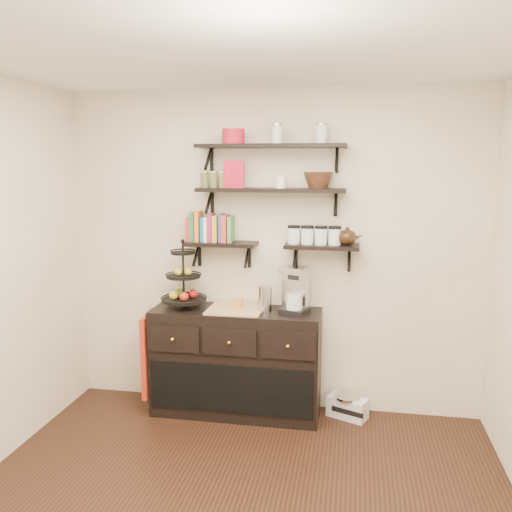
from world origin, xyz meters
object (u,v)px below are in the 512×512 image
object	(u,v)px
fruit_stand	(184,285)
coffee_maker	(295,290)
sideboard	(236,361)
radio	(347,406)

from	to	relation	value
fruit_stand	coffee_maker	xyz separation A→B (m)	(0.93, 0.02, -0.01)
sideboard	radio	distance (m)	1.00
coffee_maker	radio	bearing A→B (deg)	24.23
fruit_stand	radio	world-z (taller)	fruit_stand
sideboard	coffee_maker	world-z (taller)	coffee_maker
fruit_stand	radio	size ratio (longest dim) A/B	1.54
fruit_stand	sideboard	bearing A→B (deg)	-0.55
sideboard	coffee_maker	bearing A→B (deg)	3.06
sideboard	radio	xyz separation A→B (m)	(0.93, 0.07, -0.36)
coffee_maker	radio	size ratio (longest dim) A/B	1.06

